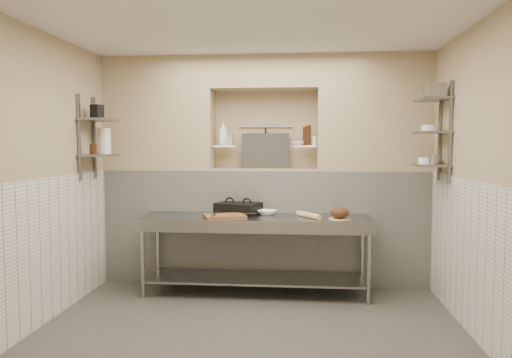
# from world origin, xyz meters

# --- Properties ---
(floor) EXTENTS (4.00, 3.90, 0.10)m
(floor) POSITION_xyz_m (0.00, 0.00, -0.05)
(floor) COLOR #4B4642
(floor) RESTS_ON ground
(ceiling) EXTENTS (4.00, 3.90, 0.10)m
(ceiling) POSITION_xyz_m (0.00, 0.00, 2.85)
(ceiling) COLOR silver
(ceiling) RESTS_ON ground
(wall_left) EXTENTS (0.10, 3.90, 2.80)m
(wall_left) POSITION_xyz_m (-2.05, 0.00, 1.40)
(wall_left) COLOR tan
(wall_left) RESTS_ON ground
(wall_right) EXTENTS (0.10, 3.90, 2.80)m
(wall_right) POSITION_xyz_m (2.05, 0.00, 1.40)
(wall_right) COLOR tan
(wall_right) RESTS_ON ground
(wall_back) EXTENTS (4.00, 0.10, 2.80)m
(wall_back) POSITION_xyz_m (0.00, 2.00, 1.40)
(wall_back) COLOR tan
(wall_back) RESTS_ON ground
(wall_front) EXTENTS (4.00, 0.10, 2.80)m
(wall_front) POSITION_xyz_m (0.00, -2.00, 1.40)
(wall_front) COLOR tan
(wall_front) RESTS_ON ground
(backwall_lower) EXTENTS (4.00, 0.40, 1.40)m
(backwall_lower) POSITION_xyz_m (0.00, 1.75, 0.70)
(backwall_lower) COLOR white
(backwall_lower) RESTS_ON floor
(alcove_sill) EXTENTS (1.30, 0.40, 0.02)m
(alcove_sill) POSITION_xyz_m (0.00, 1.75, 1.41)
(alcove_sill) COLOR tan
(alcove_sill) RESTS_ON backwall_lower
(backwall_pillar_left) EXTENTS (1.35, 0.40, 1.40)m
(backwall_pillar_left) POSITION_xyz_m (-1.33, 1.75, 2.10)
(backwall_pillar_left) COLOR tan
(backwall_pillar_left) RESTS_ON backwall_lower
(backwall_pillar_right) EXTENTS (1.35, 0.40, 1.40)m
(backwall_pillar_right) POSITION_xyz_m (1.33, 1.75, 2.10)
(backwall_pillar_right) COLOR tan
(backwall_pillar_right) RESTS_ON backwall_lower
(backwall_header) EXTENTS (1.30, 0.40, 0.40)m
(backwall_header) POSITION_xyz_m (0.00, 1.75, 2.60)
(backwall_header) COLOR tan
(backwall_header) RESTS_ON backwall_lower
(wainscot_left) EXTENTS (0.02, 3.90, 1.40)m
(wainscot_left) POSITION_xyz_m (-1.99, 0.00, 0.70)
(wainscot_left) COLOR white
(wainscot_left) RESTS_ON floor
(wainscot_right) EXTENTS (0.02, 3.90, 1.40)m
(wainscot_right) POSITION_xyz_m (1.99, 0.00, 0.70)
(wainscot_right) COLOR white
(wainscot_right) RESTS_ON floor
(alcove_shelf_left) EXTENTS (0.28, 0.16, 0.02)m
(alcove_shelf_left) POSITION_xyz_m (-0.50, 1.75, 1.70)
(alcove_shelf_left) COLOR white
(alcove_shelf_left) RESTS_ON backwall_lower
(alcove_shelf_right) EXTENTS (0.28, 0.16, 0.02)m
(alcove_shelf_right) POSITION_xyz_m (0.50, 1.75, 1.70)
(alcove_shelf_right) COLOR white
(alcove_shelf_right) RESTS_ON backwall_lower
(utensil_rail) EXTENTS (0.70, 0.02, 0.02)m
(utensil_rail) POSITION_xyz_m (0.00, 1.92, 1.95)
(utensil_rail) COLOR gray
(utensil_rail) RESTS_ON wall_back
(hanging_steel) EXTENTS (0.02, 0.02, 0.30)m
(hanging_steel) POSITION_xyz_m (0.00, 1.90, 1.78)
(hanging_steel) COLOR black
(hanging_steel) RESTS_ON utensil_rail
(splash_panel) EXTENTS (0.60, 0.08, 0.45)m
(splash_panel) POSITION_xyz_m (0.00, 1.85, 1.64)
(splash_panel) COLOR #383330
(splash_panel) RESTS_ON alcove_sill
(shelf_rail_left_a) EXTENTS (0.03, 0.03, 0.95)m
(shelf_rail_left_a) POSITION_xyz_m (-1.98, 1.25, 1.80)
(shelf_rail_left_a) COLOR slate
(shelf_rail_left_a) RESTS_ON wall_left
(shelf_rail_left_b) EXTENTS (0.03, 0.03, 0.95)m
(shelf_rail_left_b) POSITION_xyz_m (-1.98, 0.85, 1.80)
(shelf_rail_left_b) COLOR slate
(shelf_rail_left_b) RESTS_ON wall_left
(wall_shelf_left_lower) EXTENTS (0.30, 0.50, 0.02)m
(wall_shelf_left_lower) POSITION_xyz_m (-1.84, 1.05, 1.60)
(wall_shelf_left_lower) COLOR slate
(wall_shelf_left_lower) RESTS_ON wall_left
(wall_shelf_left_upper) EXTENTS (0.30, 0.50, 0.03)m
(wall_shelf_left_upper) POSITION_xyz_m (-1.84, 1.05, 2.00)
(wall_shelf_left_upper) COLOR slate
(wall_shelf_left_upper) RESTS_ON wall_left
(shelf_rail_right_a) EXTENTS (0.03, 0.03, 1.05)m
(shelf_rail_right_a) POSITION_xyz_m (1.98, 1.25, 1.85)
(shelf_rail_right_a) COLOR slate
(shelf_rail_right_a) RESTS_ON wall_right
(shelf_rail_right_b) EXTENTS (0.03, 0.03, 1.05)m
(shelf_rail_right_b) POSITION_xyz_m (1.98, 0.85, 1.85)
(shelf_rail_right_b) COLOR slate
(shelf_rail_right_b) RESTS_ON wall_right
(wall_shelf_right_lower) EXTENTS (0.30, 0.50, 0.02)m
(wall_shelf_right_lower) POSITION_xyz_m (1.84, 1.05, 1.50)
(wall_shelf_right_lower) COLOR slate
(wall_shelf_right_lower) RESTS_ON wall_right
(wall_shelf_right_mid) EXTENTS (0.30, 0.50, 0.02)m
(wall_shelf_right_mid) POSITION_xyz_m (1.84, 1.05, 1.85)
(wall_shelf_right_mid) COLOR slate
(wall_shelf_right_mid) RESTS_ON wall_right
(wall_shelf_right_upper) EXTENTS (0.30, 0.50, 0.03)m
(wall_shelf_right_upper) POSITION_xyz_m (1.84, 1.05, 2.20)
(wall_shelf_right_upper) COLOR slate
(wall_shelf_right_upper) RESTS_ON wall_right
(prep_table) EXTENTS (2.60, 0.70, 0.90)m
(prep_table) POSITION_xyz_m (-0.06, 1.18, 0.64)
(prep_table) COLOR gray
(prep_table) RESTS_ON floor
(panini_press) EXTENTS (0.57, 0.49, 0.13)m
(panini_press) POSITION_xyz_m (-0.29, 1.40, 0.97)
(panini_press) COLOR black
(panini_press) RESTS_ON prep_table
(cutting_board) EXTENTS (0.53, 0.45, 0.04)m
(cutting_board) POSITION_xyz_m (-0.39, 1.02, 0.92)
(cutting_board) COLOR olive
(cutting_board) RESTS_ON prep_table
(knife_blade) EXTENTS (0.23, 0.11, 0.01)m
(knife_blade) POSITION_xyz_m (-0.07, 1.13, 0.95)
(knife_blade) COLOR gray
(knife_blade) RESTS_ON cutting_board
(tongs) EXTENTS (0.03, 0.24, 0.02)m
(tongs) POSITION_xyz_m (-0.50, 0.97, 0.96)
(tongs) COLOR gray
(tongs) RESTS_ON cutting_board
(mixing_bowl) EXTENTS (0.28, 0.28, 0.06)m
(mixing_bowl) POSITION_xyz_m (0.06, 1.35, 0.93)
(mixing_bowl) COLOR white
(mixing_bowl) RESTS_ON prep_table
(rolling_pin) EXTENTS (0.29, 0.36, 0.06)m
(rolling_pin) POSITION_xyz_m (0.54, 1.14, 0.93)
(rolling_pin) COLOR beige
(rolling_pin) RESTS_ON prep_table
(bread_board) EXTENTS (0.24, 0.24, 0.01)m
(bread_board) POSITION_xyz_m (0.88, 1.05, 0.91)
(bread_board) COLOR beige
(bread_board) RESTS_ON prep_table
(bread_loaf) EXTENTS (0.21, 0.21, 0.12)m
(bread_loaf) POSITION_xyz_m (0.88, 1.05, 0.98)
(bread_loaf) COLOR #4C2D19
(bread_loaf) RESTS_ON bread_board
(bottle_soap) EXTENTS (0.14, 0.14, 0.30)m
(bottle_soap) POSITION_xyz_m (-0.52, 1.72, 1.86)
(bottle_soap) COLOR white
(bottle_soap) RESTS_ON alcove_shelf_left
(jar_alcove) EXTENTS (0.09, 0.09, 0.13)m
(jar_alcove) POSITION_xyz_m (-0.46, 1.78, 1.78)
(jar_alcove) COLOR tan
(jar_alcove) RESTS_ON alcove_shelf_left
(bowl_alcove) EXTENTS (0.19, 0.19, 0.05)m
(bowl_alcove) POSITION_xyz_m (0.41, 1.72, 1.74)
(bowl_alcove) COLOR white
(bowl_alcove) RESTS_ON alcove_shelf_right
(condiment_a) EXTENTS (0.07, 0.07, 0.24)m
(condiment_a) POSITION_xyz_m (0.54, 1.73, 1.83)
(condiment_a) COLOR #33190A
(condiment_a) RESTS_ON alcove_shelf_right
(condiment_b) EXTENTS (0.06, 0.06, 0.22)m
(condiment_b) POSITION_xyz_m (0.50, 1.76, 1.82)
(condiment_b) COLOR #33190A
(condiment_b) RESTS_ON alcove_shelf_right
(condiment_c) EXTENTS (0.06, 0.06, 0.11)m
(condiment_c) POSITION_xyz_m (0.61, 1.77, 1.77)
(condiment_c) COLOR white
(condiment_c) RESTS_ON alcove_shelf_right
(jug_left) EXTENTS (0.15, 0.15, 0.30)m
(jug_left) POSITION_xyz_m (-1.84, 1.21, 1.76)
(jug_left) COLOR white
(jug_left) RESTS_ON wall_shelf_left_lower
(jar_left) EXTENTS (0.08, 0.08, 0.12)m
(jar_left) POSITION_xyz_m (-1.84, 0.90, 1.67)
(jar_left) COLOR #33190A
(jar_left) RESTS_ON wall_shelf_left_lower
(box_left_upper) EXTENTS (0.14, 0.14, 0.16)m
(box_left_upper) POSITION_xyz_m (-1.84, 1.02, 2.09)
(box_left_upper) COLOR black
(box_left_upper) RESTS_ON wall_shelf_left_upper
(bowl_right) EXTENTS (0.22, 0.22, 0.07)m
(bowl_right) POSITION_xyz_m (1.84, 1.16, 1.55)
(bowl_right) COLOR white
(bowl_right) RESTS_ON wall_shelf_right_lower
(canister_right) EXTENTS (0.10, 0.10, 0.10)m
(canister_right) POSITION_xyz_m (1.84, 0.95, 1.56)
(canister_right) COLOR gray
(canister_right) RESTS_ON wall_shelf_right_lower
(bowl_right_mid) EXTENTS (0.18, 0.18, 0.07)m
(bowl_right_mid) POSITION_xyz_m (1.84, 1.13, 1.90)
(bowl_right_mid) COLOR white
(bowl_right_mid) RESTS_ON wall_shelf_right_mid
(basket_right) EXTENTS (0.21, 0.24, 0.14)m
(basket_right) POSITION_xyz_m (1.84, 0.98, 2.28)
(basket_right) COLOR gray
(basket_right) RESTS_ON wall_shelf_right_upper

